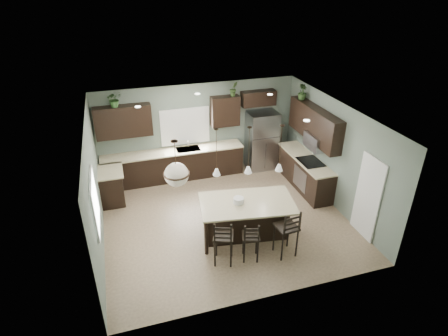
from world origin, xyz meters
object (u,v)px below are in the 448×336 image
at_px(refrigerator, 261,140).
at_px(kitchen_island, 246,219).
at_px(plant_back_left, 114,99).
at_px(serving_dish, 239,200).
at_px(bar_stool_center, 251,240).
at_px(bar_stool_left, 223,241).
at_px(bar_stool_right, 286,232).

relative_size(refrigerator, kitchen_island, 0.85).
xyz_separation_m(refrigerator, plant_back_left, (-4.25, 0.14, 1.69)).
height_order(refrigerator, serving_dish, refrigerator).
height_order(bar_stool_center, plant_back_left, plant_back_left).
relative_size(refrigerator, bar_stool_left, 1.63).
bearing_deg(serving_dish, bar_stool_right, -49.37).
bearing_deg(bar_stool_left, plant_back_left, 134.59).
xyz_separation_m(refrigerator, bar_stool_left, (-2.45, -3.93, -0.36)).
distance_m(refrigerator, bar_stool_right, 4.23).
bearing_deg(serving_dish, kitchen_island, -8.61).
height_order(bar_stool_center, bar_stool_right, bar_stool_right).
bearing_deg(kitchen_island, plant_back_left, 136.57).
relative_size(kitchen_island, bar_stool_center, 2.16).
relative_size(bar_stool_center, plant_back_left, 2.31).
distance_m(kitchen_island, serving_dish, 0.57).
relative_size(bar_stool_left, bar_stool_center, 1.13).
bearing_deg(bar_stool_right, serving_dish, 125.14).
xyz_separation_m(bar_stool_center, plant_back_left, (-2.40, 4.15, 2.12)).
distance_m(refrigerator, serving_dish, 3.66).
bearing_deg(bar_stool_center, plant_back_left, 136.31).
distance_m(serving_dish, bar_stool_right, 1.28).
xyz_separation_m(refrigerator, serving_dish, (-1.85, -3.16, 0.07)).
distance_m(kitchen_island, bar_stool_left, 1.09).
distance_m(kitchen_island, bar_stool_center, 0.84).
xyz_separation_m(bar_stool_left, bar_stool_center, (0.59, -0.07, -0.07)).
xyz_separation_m(refrigerator, bar_stool_right, (-1.06, -4.08, -0.32)).
distance_m(serving_dish, bar_stool_center, 0.98).
height_order(kitchen_island, bar_stool_left, bar_stool_left).
height_order(kitchen_island, plant_back_left, plant_back_left).
distance_m(refrigerator, plant_back_left, 4.58).
bearing_deg(bar_stool_left, refrigerator, 78.79).
bearing_deg(refrigerator, bar_stool_center, -114.80).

